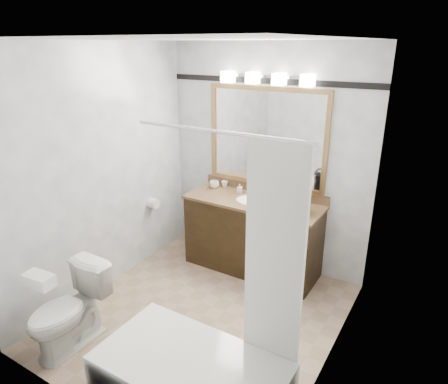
# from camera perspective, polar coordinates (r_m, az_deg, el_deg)

# --- Properties ---
(room) EXTENTS (2.42, 2.62, 2.52)m
(room) POSITION_cam_1_polar(r_m,az_deg,el_deg) (3.43, -3.42, -0.38)
(room) COLOR gray
(room) RESTS_ON ground
(vanity) EXTENTS (1.53, 0.58, 0.97)m
(vanity) POSITION_cam_1_polar(r_m,az_deg,el_deg) (4.56, 4.09, -6.00)
(vanity) COLOR black
(vanity) RESTS_ON ground
(mirror) EXTENTS (1.40, 0.04, 1.10)m
(mirror) POSITION_cam_1_polar(r_m,az_deg,el_deg) (4.43, 6.03, 7.72)
(mirror) COLOR #9E7747
(mirror) RESTS_ON room
(vanity_light_bar) EXTENTS (1.02, 0.14, 0.12)m
(vanity_light_bar) POSITION_cam_1_polar(r_m,az_deg,el_deg) (4.28, 6.02, 15.87)
(vanity_light_bar) COLOR silver
(vanity_light_bar) RESTS_ON room
(accent_stripe) EXTENTS (2.40, 0.01, 0.06)m
(accent_stripe) POSITION_cam_1_polar(r_m,az_deg,el_deg) (4.35, 6.40, 15.48)
(accent_stripe) COLOR black
(accent_stripe) RESTS_ON room
(bathtub) EXTENTS (1.30, 0.75, 1.96)m
(bathtub) POSITION_cam_1_polar(r_m,az_deg,el_deg) (3.07, -4.08, -25.07)
(bathtub) COLOR white
(bathtub) RESTS_ON ground
(tp_roll) EXTENTS (0.11, 0.12, 0.12)m
(tp_roll) POSITION_cam_1_polar(r_m,az_deg,el_deg) (4.78, -10.06, -1.60)
(tp_roll) COLOR white
(tp_roll) RESTS_ON room
(toilet) EXTENTS (0.41, 0.71, 0.72)m
(toilet) POSITION_cam_1_polar(r_m,az_deg,el_deg) (3.74, -21.39, -15.49)
(toilet) COLOR white
(toilet) RESTS_ON ground
(tissue_box) EXTENTS (0.25, 0.15, 0.10)m
(tissue_box) POSITION_cam_1_polar(r_m,az_deg,el_deg) (3.43, -24.92, -11.35)
(tissue_box) COLOR white
(tissue_box) RESTS_ON toilet
(coffee_maker) EXTENTS (0.17, 0.21, 0.33)m
(coffee_maker) POSITION_cam_1_polar(r_m,az_deg,el_deg) (4.12, 11.25, -0.57)
(coffee_maker) COLOR black
(coffee_maker) RESTS_ON vanity
(cup_left) EXTENTS (0.14, 0.14, 0.09)m
(cup_left) POSITION_cam_1_polar(r_m,az_deg,el_deg) (4.75, -1.39, 1.08)
(cup_left) COLOR white
(cup_left) RESTS_ON vanity
(cup_right) EXTENTS (0.10, 0.10, 0.07)m
(cup_right) POSITION_cam_1_polar(r_m,az_deg,el_deg) (4.78, 0.08, 1.14)
(cup_right) COLOR white
(cup_right) RESTS_ON vanity
(soap_bottle_a) EXTENTS (0.05, 0.05, 0.10)m
(soap_bottle_a) POSITION_cam_1_polar(r_m,az_deg,el_deg) (4.59, 2.26, 0.52)
(soap_bottle_a) COLOR white
(soap_bottle_a) RESTS_ON vanity
(soap_bottle_b) EXTENTS (0.08, 0.08, 0.09)m
(soap_bottle_b) POSITION_cam_1_polar(r_m,az_deg,el_deg) (4.47, 6.97, -0.30)
(soap_bottle_b) COLOR white
(soap_bottle_b) RESTS_ON vanity
(soap_bar) EXTENTS (0.10, 0.09, 0.03)m
(soap_bar) POSITION_cam_1_polar(r_m,az_deg,el_deg) (4.43, 6.51, -0.92)
(soap_bar) COLOR beige
(soap_bar) RESTS_ON vanity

